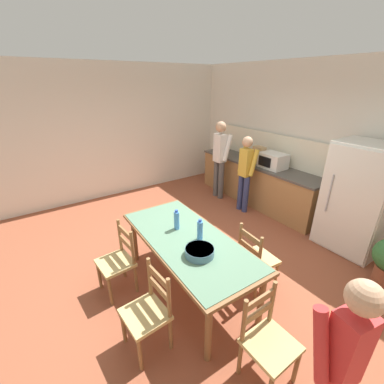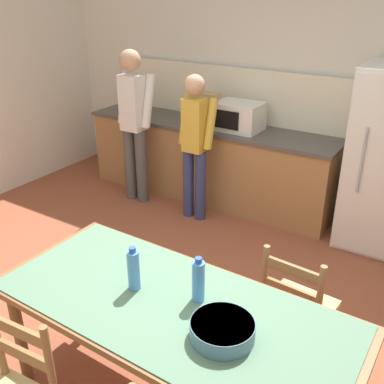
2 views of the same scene
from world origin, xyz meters
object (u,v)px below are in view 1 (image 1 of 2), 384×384
at_px(serving_bowl, 200,251).
at_px(chair_side_near_right, 148,312).
at_px(chair_side_far_right, 256,259).
at_px(person_by_table, 339,365).
at_px(microwave, 273,161).
at_px(paper_bag, 259,155).
at_px(bottle_near_centre, 177,220).
at_px(bottle_off_centre, 200,230).
at_px(refrigerator, 358,199).
at_px(chair_side_near_left, 118,261).
at_px(person_at_counter, 245,171).
at_px(dining_table, 187,243).
at_px(chair_head_end, 268,341).
at_px(person_at_sink, 220,156).

bearing_deg(serving_bowl, chair_side_near_right, -82.60).
relative_size(chair_side_far_right, person_by_table, 0.59).
distance_m(microwave, person_by_table, 3.96).
bearing_deg(chair_side_far_right, paper_bag, -42.31).
xyz_separation_m(bottle_near_centre, serving_bowl, (0.61, -0.08, -0.07)).
distance_m(paper_bag, bottle_off_centre, 2.96).
distance_m(refrigerator, person_by_table, 2.97).
height_order(microwave, bottle_off_centre, microwave).
distance_m(microwave, chair_side_near_left, 3.52).
relative_size(bottle_off_centre, chair_side_far_right, 0.30).
bearing_deg(person_at_counter, chair_side_near_left, -165.79).
bearing_deg(person_by_table, chair_side_far_right, -19.63).
xyz_separation_m(microwave, person_by_table, (2.84, -2.75, -0.18)).
relative_size(dining_table, chair_head_end, 2.26).
bearing_deg(microwave, person_at_counter, -113.70).
bearing_deg(chair_side_near_right, person_by_table, 22.13).
distance_m(refrigerator, chair_side_near_right, 3.46).
bearing_deg(chair_side_near_left, person_by_table, 11.63).
xyz_separation_m(paper_bag, person_by_table, (3.22, -2.74, -0.21)).
bearing_deg(chair_side_near_left, person_at_sink, 113.45).
bearing_deg(chair_side_far_right, person_at_sink, -25.65).
relative_size(refrigerator, chair_side_near_left, 1.90).
distance_m(bottle_near_centre, chair_side_near_left, 0.90).
relative_size(bottle_off_centre, chair_side_near_right, 0.30).
height_order(bottle_near_centre, chair_side_far_right, bottle_near_centre).
relative_size(microwave, chair_side_near_right, 0.55).
bearing_deg(person_at_counter, chair_side_far_right, -130.49).
distance_m(refrigerator, chair_side_near_left, 3.63).
height_order(serving_bowl, chair_side_far_right, chair_side_far_right).
height_order(chair_side_near_right, person_at_sink, person_at_sink).
distance_m(paper_bag, chair_side_far_right, 2.74).
relative_size(microwave, chair_side_far_right, 0.55).
relative_size(bottle_near_centre, chair_side_far_right, 0.30).
xyz_separation_m(serving_bowl, person_by_table, (1.51, 0.01, 0.05)).
relative_size(paper_bag, serving_bowl, 1.12).
bearing_deg(dining_table, chair_head_end, -0.96).
height_order(bottle_off_centre, chair_head_end, bottle_off_centre).
bearing_deg(paper_bag, person_at_sink, -144.01).
distance_m(chair_side_near_left, person_by_table, 2.47).
xyz_separation_m(refrigerator, chair_head_end, (0.62, -2.69, -0.42)).
distance_m(refrigerator, chair_side_far_right, 1.99).
height_order(microwave, chair_head_end, microwave).
height_order(chair_head_end, person_at_sink, person_at_sink).
xyz_separation_m(paper_bag, bottle_near_centre, (1.10, -2.68, -0.18)).
distance_m(dining_table, person_at_counter, 2.49).
distance_m(chair_head_end, person_at_sink, 4.04).
height_order(dining_table, serving_bowl, serving_bowl).
xyz_separation_m(paper_bag, chair_head_end, (2.67, -2.70, -0.64)).
height_order(dining_table, chair_side_near_left, chair_side_near_left).
height_order(bottle_off_centre, chair_side_near_right, bottle_off_centre).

